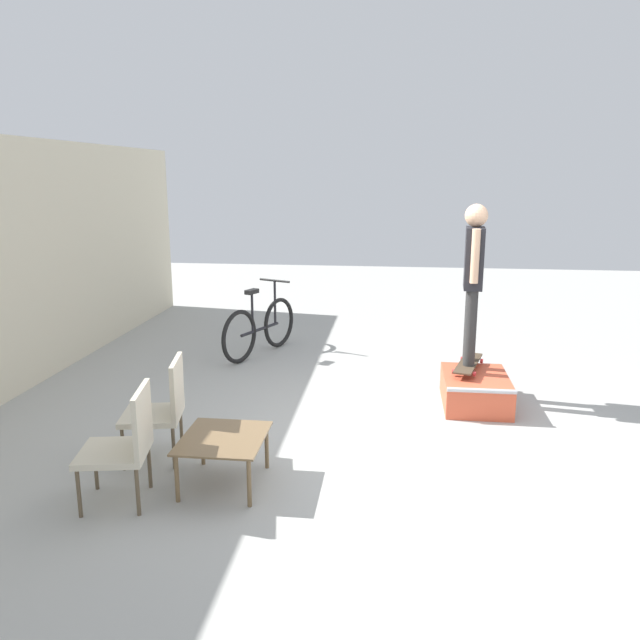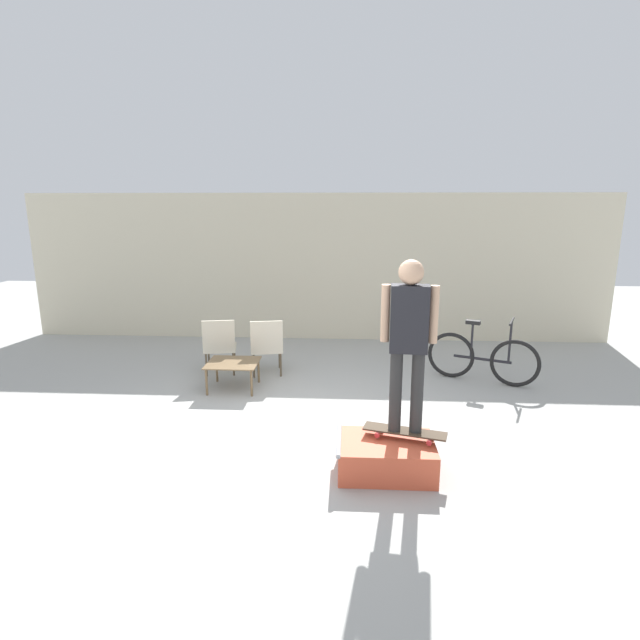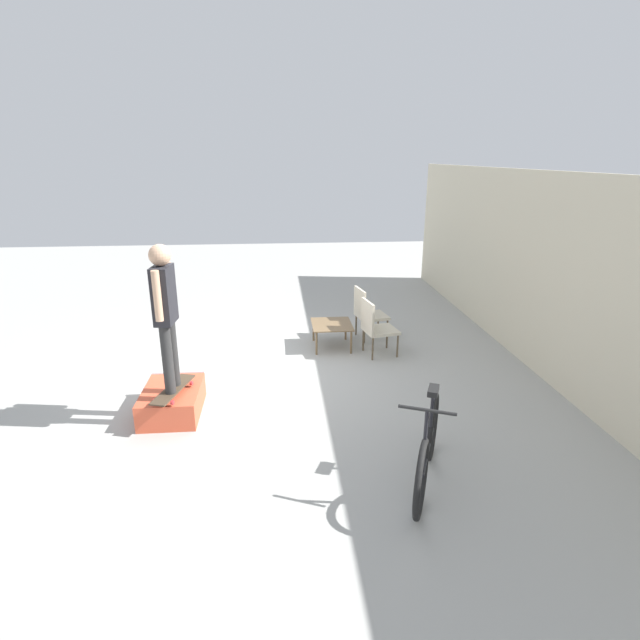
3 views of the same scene
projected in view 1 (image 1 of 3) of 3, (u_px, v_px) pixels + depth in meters
The scene contains 8 objects.
ground_plane at pixel (399, 440), 6.15m from camera, with size 24.00×24.00×0.00m, color #A8A8A3.
skate_ramp_box at pixel (475, 390), 7.07m from camera, with size 1.03×0.72×0.37m.
skateboard_on_ramp at pixel (468, 363), 7.21m from camera, with size 0.89×0.43×0.07m.
person_skater at pixel (473, 270), 6.96m from camera, with size 0.57×0.25×1.81m.
coffee_table at pixel (224, 442), 5.20m from camera, with size 0.77×0.69×0.43m.
patio_chair_left at pixel (125, 441), 4.89m from camera, with size 0.61×0.61×0.95m.
patio_chair_right at pixel (162, 405), 5.65m from camera, with size 0.61×0.61×0.95m.
bicycle at pixel (260, 328), 9.02m from camera, with size 1.62×0.77×1.05m.
Camera 1 is at (-5.77, 0.07, 2.56)m, focal length 35.00 mm.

